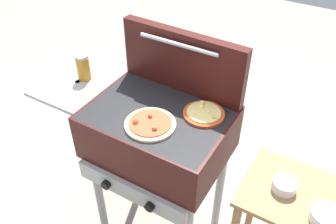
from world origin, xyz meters
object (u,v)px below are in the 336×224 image
object	(u,v)px
grill	(156,135)
pizza_cheese	(204,113)
topping_bowl_far	(326,217)
topping_bowl_near	(284,186)
sauce_jar	(83,67)
pizza_pepperoni	(150,124)

from	to	relation	value
grill	pizza_cheese	distance (m)	0.27
topping_bowl_far	topping_bowl_near	bearing A→B (deg)	159.17
grill	pizza_cheese	size ratio (longest dim) A/B	5.17
sauce_jar	topping_bowl_far	world-z (taller)	sauce_jar
pizza_cheese	sauce_jar	size ratio (longest dim) A/B	1.38
grill	sauce_jar	distance (m)	0.50
topping_bowl_far	pizza_cheese	bearing A→B (deg)	165.06
pizza_pepperoni	topping_bowl_near	distance (m)	0.61
sauce_jar	topping_bowl_near	world-z (taller)	sauce_jar
pizza_cheese	topping_bowl_far	world-z (taller)	pizza_cheese
sauce_jar	topping_bowl_near	xyz separation A→B (m)	(1.06, -0.05, -0.20)
grill	topping_bowl_far	size ratio (longest dim) A/B	8.06
grill	topping_bowl_far	xyz separation A→B (m)	(0.79, -0.07, 0.01)
pizza_cheese	topping_bowl_far	size ratio (longest dim) A/B	1.56
grill	pizza_pepperoni	distance (m)	0.18
sauce_jar	pizza_pepperoni	bearing A→B (deg)	-16.03
sauce_jar	grill	bearing A→B (deg)	-5.78
grill	sauce_jar	bearing A→B (deg)	174.22
sauce_jar	topping_bowl_near	size ratio (longest dim) A/B	1.33
topping_bowl_near	topping_bowl_far	size ratio (longest dim) A/B	0.85
grill	pizza_cheese	bearing A→B (deg)	24.44
pizza_pepperoni	topping_bowl_far	bearing A→B (deg)	1.93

